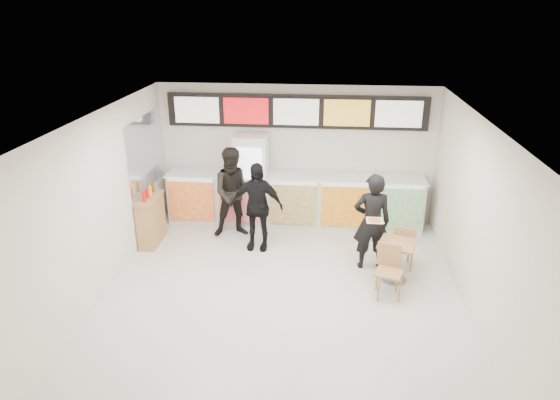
# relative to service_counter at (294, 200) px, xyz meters

# --- Properties ---
(floor) EXTENTS (7.00, 7.00, 0.00)m
(floor) POSITION_rel_service_counter_xyz_m (-0.00, -3.09, -0.57)
(floor) COLOR beige
(floor) RESTS_ON ground
(ceiling) EXTENTS (7.00, 7.00, 0.00)m
(ceiling) POSITION_rel_service_counter_xyz_m (-0.00, -3.09, 2.43)
(ceiling) COLOR white
(ceiling) RESTS_ON wall_back
(wall_back) EXTENTS (6.00, 0.00, 6.00)m
(wall_back) POSITION_rel_service_counter_xyz_m (-0.00, 0.41, 0.93)
(wall_back) COLOR silver
(wall_back) RESTS_ON floor
(wall_left) EXTENTS (0.00, 7.00, 7.00)m
(wall_left) POSITION_rel_service_counter_xyz_m (-3.00, -3.09, 0.93)
(wall_left) COLOR silver
(wall_left) RESTS_ON floor
(wall_right) EXTENTS (0.00, 7.00, 7.00)m
(wall_right) POSITION_rel_service_counter_xyz_m (3.00, -3.09, 0.93)
(wall_right) COLOR silver
(wall_right) RESTS_ON floor
(service_counter) EXTENTS (5.56, 0.77, 1.14)m
(service_counter) POSITION_rel_service_counter_xyz_m (0.00, 0.00, 0.00)
(service_counter) COLOR silver
(service_counter) RESTS_ON floor
(menu_board) EXTENTS (5.50, 0.14, 0.70)m
(menu_board) POSITION_rel_service_counter_xyz_m (0.00, 0.32, 1.88)
(menu_board) COLOR black
(menu_board) RESTS_ON wall_back
(drinks_fridge) EXTENTS (0.70, 0.67, 2.00)m
(drinks_fridge) POSITION_rel_service_counter_xyz_m (-0.93, 0.02, 0.43)
(drinks_fridge) COLOR white
(drinks_fridge) RESTS_ON floor
(mirror_panel) EXTENTS (0.01, 2.00, 1.50)m
(mirror_panel) POSITION_rel_service_counter_xyz_m (-2.99, -0.64, 1.18)
(mirror_panel) COLOR #B2B7BF
(mirror_panel) RESTS_ON wall_left
(customer_main) EXTENTS (0.69, 0.48, 1.83)m
(customer_main) POSITION_rel_service_counter_xyz_m (1.52, -1.80, 0.34)
(customer_main) COLOR black
(customer_main) RESTS_ON floor
(customer_left) EXTENTS (1.08, 0.93, 1.90)m
(customer_left) POSITION_rel_service_counter_xyz_m (-1.19, -0.67, 0.38)
(customer_left) COLOR black
(customer_left) RESTS_ON floor
(customer_mid) EXTENTS (1.07, 0.50, 1.78)m
(customer_mid) POSITION_rel_service_counter_xyz_m (-0.66, -1.21, 0.32)
(customer_mid) COLOR black
(customer_mid) RESTS_ON floor
(pizza_slice) EXTENTS (0.36, 0.36, 0.02)m
(pizza_slice) POSITION_rel_service_counter_xyz_m (1.52, -2.25, 0.58)
(pizza_slice) COLOR beige
(pizza_slice) RESTS_ON customer_main
(cafe_table) EXTENTS (0.87, 1.57, 0.89)m
(cafe_table) POSITION_rel_service_counter_xyz_m (1.94, -2.25, -0.05)
(cafe_table) COLOR #AA7B4D
(cafe_table) RESTS_ON floor
(condiment_ledge) EXTENTS (0.36, 0.89, 1.19)m
(condiment_ledge) POSITION_rel_service_counter_xyz_m (-2.82, -1.21, -0.06)
(condiment_ledge) COLOR #AA7B4D
(condiment_ledge) RESTS_ON floor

